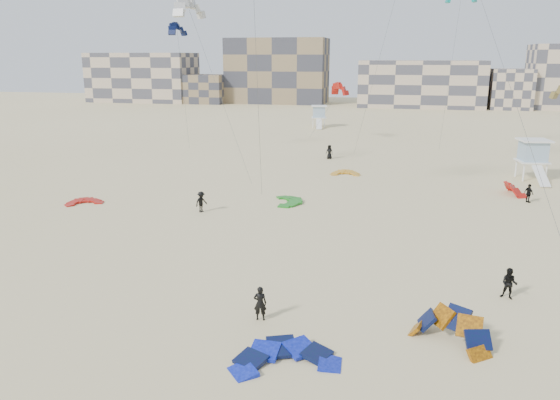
% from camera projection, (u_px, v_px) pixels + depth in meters
% --- Properties ---
extents(ground, '(320.00, 320.00, 0.00)m').
position_uv_depth(ground, '(256.00, 343.00, 25.68)').
color(ground, beige).
rests_on(ground, ground).
extents(kite_ground_blue, '(5.81, 5.95, 1.79)m').
position_uv_depth(kite_ground_blue, '(285.00, 363.00, 24.00)').
color(kite_ground_blue, '#1B2EC6').
rests_on(kite_ground_blue, ground).
extents(kite_ground_orange, '(5.44, 5.43, 3.96)m').
position_uv_depth(kite_ground_orange, '(449.00, 342.00, 25.71)').
color(kite_ground_orange, orange).
rests_on(kite_ground_orange, ground).
extents(kite_ground_red, '(4.23, 4.29, 1.01)m').
position_uv_depth(kite_ground_red, '(84.00, 203.00, 49.95)').
color(kite_ground_red, '#BE1009').
rests_on(kite_ground_red, ground).
extents(kite_ground_green, '(4.60, 4.44, 0.66)m').
position_uv_depth(kite_ground_green, '(288.00, 202.00, 50.36)').
color(kite_ground_green, '#1F801B').
rests_on(kite_ground_green, ground).
extents(kite_ground_red_far, '(3.68, 3.60, 3.33)m').
position_uv_depth(kite_ground_red_far, '(514.00, 194.00, 53.24)').
color(kite_ground_red_far, '#BE1009').
rests_on(kite_ground_red_far, ground).
extents(kite_ground_yellow, '(3.33, 3.50, 1.34)m').
position_uv_depth(kite_ground_yellow, '(345.00, 175.00, 62.14)').
color(kite_ground_yellow, gold).
rests_on(kite_ground_yellow, ground).
extents(kitesurfer_main, '(0.73, 0.54, 1.83)m').
position_uv_depth(kitesurfer_main, '(260.00, 303.00, 27.69)').
color(kitesurfer_main, black).
rests_on(kitesurfer_main, ground).
extents(kitesurfer_b, '(1.04, 0.93, 1.78)m').
position_uv_depth(kitesurfer_b, '(509.00, 284.00, 30.14)').
color(kitesurfer_b, black).
rests_on(kitesurfer_b, ground).
extents(kitesurfer_c, '(1.17, 1.35, 1.82)m').
position_uv_depth(kitesurfer_c, '(201.00, 202.00, 47.00)').
color(kitesurfer_c, black).
rests_on(kitesurfer_c, ground).
extents(kitesurfer_d, '(0.92, 1.09, 1.75)m').
position_uv_depth(kitesurfer_d, '(529.00, 193.00, 50.07)').
color(kitesurfer_d, black).
rests_on(kitesurfer_d, ground).
extents(kitesurfer_e, '(0.99, 0.73, 1.84)m').
position_uv_depth(kitesurfer_e, '(329.00, 152.00, 71.45)').
color(kitesurfer_e, black).
rests_on(kitesurfer_e, ground).
extents(kite_fly_grey, '(10.43, 7.78, 18.14)m').
position_uv_depth(kite_fly_grey, '(189.00, 10.00, 55.73)').
color(kite_fly_grey, silver).
rests_on(kite_fly_grey, ground).
extents(kite_fly_navy, '(3.76, 3.66, 16.54)m').
position_uv_depth(kite_fly_navy, '(177.00, 30.00, 70.00)').
color(kite_fly_navy, '#0B0A38').
rests_on(kite_fly_navy, ground).
extents(kite_fly_red, '(6.62, 6.00, 8.44)m').
position_uv_depth(kite_fly_red, '(340.00, 90.00, 84.39)').
color(kite_fly_red, '#BE1009').
rests_on(kite_fly_red, ground).
extents(lifeguard_tower_near, '(3.54, 6.23, 4.37)m').
position_uv_depth(lifeguard_tower_near, '(532.00, 160.00, 59.32)').
color(lifeguard_tower_near, white).
rests_on(lifeguard_tower_near, ground).
extents(lifeguard_tower_far, '(3.31, 5.81, 4.07)m').
position_uv_depth(lifeguard_tower_far, '(319.00, 117.00, 103.06)').
color(lifeguard_tower_far, white).
rests_on(lifeguard_tower_far, ground).
extents(condo_west_a, '(30.00, 15.00, 14.00)m').
position_uv_depth(condo_west_a, '(143.00, 77.00, 161.45)').
color(condo_west_a, '#C5AE91').
rests_on(condo_west_a, ground).
extents(condo_west_b, '(28.00, 14.00, 18.00)m').
position_uv_depth(condo_west_b, '(278.00, 71.00, 156.15)').
color(condo_west_b, '#846E4F').
rests_on(condo_west_b, ground).
extents(condo_mid, '(32.00, 16.00, 12.00)m').
position_uv_depth(condo_mid, '(421.00, 84.00, 144.58)').
color(condo_mid, '#C5AE91').
rests_on(condo_mid, ground).
extents(condo_fill_left, '(12.00, 10.00, 8.00)m').
position_uv_depth(condo_fill_left, '(205.00, 89.00, 156.05)').
color(condo_fill_left, '#846E4F').
rests_on(condo_fill_left, ground).
extents(condo_fill_right, '(10.00, 10.00, 10.00)m').
position_uv_depth(condo_fill_right, '(510.00, 89.00, 138.24)').
color(condo_fill_right, '#C5AE91').
rests_on(condo_fill_right, ground).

